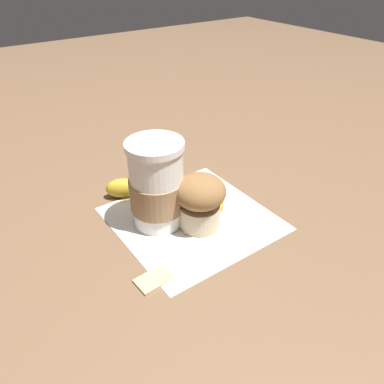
{
  "coord_description": "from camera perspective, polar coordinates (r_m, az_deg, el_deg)",
  "views": [
    {
      "loc": [
        -0.29,
        -0.4,
        0.38
      ],
      "look_at": [
        0.0,
        0.0,
        0.05
      ],
      "focal_mm": 35.0,
      "sensor_mm": 36.0,
      "label": 1
    }
  ],
  "objects": [
    {
      "name": "ground_plane",
      "position": [
        0.62,
        0.0,
        -4.09
      ],
      "size": [
        3.0,
        3.0,
        0.0
      ],
      "primitive_type": "plane",
      "color": "brown"
    },
    {
      "name": "paper_napkin",
      "position": [
        0.62,
        0.0,
        -4.04
      ],
      "size": [
        0.24,
        0.24,
        0.0
      ],
      "primitive_type": "cube",
      "rotation": [
        0.0,
        0.0,
        -0.0
      ],
      "color": "white",
      "rests_on": "ground_plane"
    },
    {
      "name": "coffee_cup",
      "position": [
        0.58,
        -5.37,
        0.87
      ],
      "size": [
        0.09,
        0.09,
        0.14
      ],
      "color": "white",
      "rests_on": "paper_napkin"
    },
    {
      "name": "muffin",
      "position": [
        0.58,
        0.91,
        -1.26
      ],
      "size": [
        0.08,
        0.08,
        0.09
      ],
      "color": "beige",
      "rests_on": "paper_napkin"
    },
    {
      "name": "banana",
      "position": [
        0.66,
        -3.71,
        0.33
      ],
      "size": [
        0.15,
        0.18,
        0.04
      ],
      "color": "gold",
      "rests_on": "paper_napkin"
    },
    {
      "name": "sugar_packet",
      "position": [
        0.52,
        -5.79,
        -12.94
      ],
      "size": [
        0.05,
        0.03,
        0.01
      ],
      "primitive_type": "cube",
      "rotation": [
        0.0,
        0.0,
        0.06
      ],
      "color": "#E0B27F",
      "rests_on": "ground_plane"
    }
  ]
}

